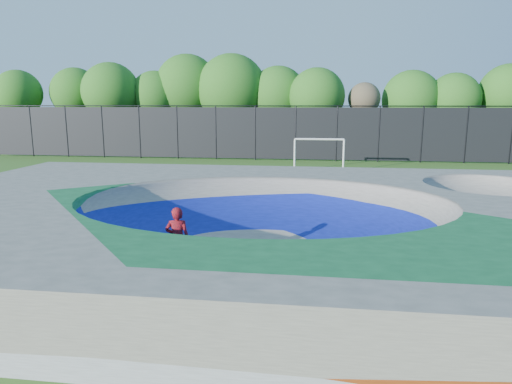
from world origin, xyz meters
TOP-DOWN VIEW (x-y plane):
  - ground at (0.00, 0.00)m, footprint 120.00×120.00m
  - skate_deck at (0.00, 0.00)m, footprint 22.00×14.00m
  - skater at (-1.91, -2.13)m, footprint 0.67×0.50m
  - skateboard at (-1.91, -2.13)m, footprint 0.79×0.26m
  - soccer_goal at (1.72, 15.68)m, footprint 3.14×0.12m
  - fence at (0.00, 21.00)m, footprint 48.09×0.09m
  - treeline at (-0.79, 26.37)m, footprint 53.06×7.46m

SIDE VIEW (x-z plane):
  - ground at x=0.00m, z-range 0.00..0.00m
  - skateboard at x=-1.91m, z-range 0.00..0.05m
  - skate_deck at x=0.00m, z-range 0.00..1.50m
  - skater at x=-1.91m, z-range 0.00..1.68m
  - soccer_goal at x=1.72m, z-range 0.40..2.48m
  - fence at x=0.00m, z-range 0.08..4.12m
  - treeline at x=-0.79m, z-range 0.78..9.19m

